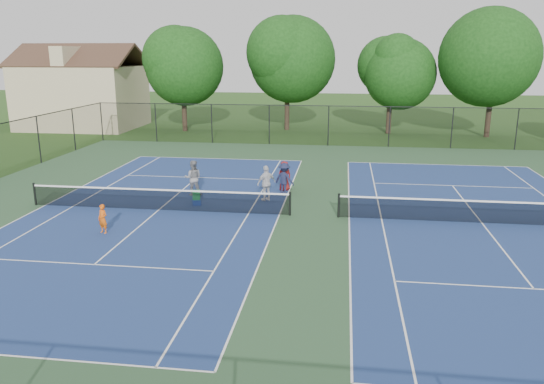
# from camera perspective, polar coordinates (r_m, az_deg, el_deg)

# --- Properties ---
(ground) EXTENTS (140.00, 140.00, 0.00)m
(ground) POSITION_cam_1_polar(r_m,az_deg,el_deg) (23.09, 4.53, -2.63)
(ground) COLOR #234716
(ground) RESTS_ON ground
(court_pad) EXTENTS (36.00, 36.00, 0.01)m
(court_pad) POSITION_cam_1_polar(r_m,az_deg,el_deg) (23.09, 4.54, -2.62)
(court_pad) COLOR #2E502D
(court_pad) RESTS_ON ground
(tennis_court_left) EXTENTS (12.00, 23.83, 1.07)m
(tennis_court_left) POSITION_cam_1_polar(r_m,az_deg,el_deg) (24.43, -12.08, -1.70)
(tennis_court_left) COLOR navy
(tennis_court_left) RESTS_ON ground
(tennis_court_right) EXTENTS (12.00, 23.83, 1.07)m
(tennis_court_right) POSITION_cam_1_polar(r_m,az_deg,el_deg) (23.76, 21.66, -2.91)
(tennis_court_right) COLOR navy
(tennis_court_right) RESTS_ON ground
(perimeter_fence) EXTENTS (36.08, 36.08, 3.02)m
(perimeter_fence) POSITION_cam_1_polar(r_m,az_deg,el_deg) (22.66, 4.62, 1.23)
(perimeter_fence) COLOR black
(perimeter_fence) RESTS_ON ground
(tree_back_a) EXTENTS (6.80, 6.80, 9.15)m
(tree_back_a) POSITION_cam_1_polar(r_m,az_deg,el_deg) (48.13, -9.63, 13.63)
(tree_back_a) COLOR #2D2116
(tree_back_a) RESTS_ON ground
(tree_back_b) EXTENTS (7.60, 7.60, 10.03)m
(tree_back_b) POSITION_cam_1_polar(r_m,az_deg,el_deg) (48.27, 1.67, 14.49)
(tree_back_b) COLOR #2D2116
(tree_back_b) RESTS_ON ground
(tree_back_c) EXTENTS (6.00, 6.00, 8.40)m
(tree_back_c) POSITION_cam_1_polar(r_m,az_deg,el_deg) (47.17, 12.74, 12.78)
(tree_back_c) COLOR #2D2116
(tree_back_c) RESTS_ON ground
(tree_back_d) EXTENTS (7.80, 7.80, 10.37)m
(tree_back_d) POSITION_cam_1_polar(r_m,az_deg,el_deg) (47.50, 22.87, 13.64)
(tree_back_d) COLOR #2D2116
(tree_back_d) RESTS_ON ground
(clapboard_house) EXTENTS (10.80, 8.10, 7.65)m
(clapboard_house) POSITION_cam_1_polar(r_m,az_deg,el_deg) (52.97, -19.71, 9.89)
(clapboard_house) COLOR tan
(clapboard_house) RESTS_ON ground
(child_player) EXTENTS (0.50, 0.42, 1.17)m
(child_player) POSITION_cam_1_polar(r_m,az_deg,el_deg) (21.81, -17.75, -2.77)
(child_player) COLOR #E0580E
(child_player) RESTS_ON ground
(instructor) EXTENTS (0.96, 0.81, 1.76)m
(instructor) POSITION_cam_1_polar(r_m,az_deg,el_deg) (26.47, -8.48, 1.51)
(instructor) COLOR gray
(instructor) RESTS_ON ground
(bystander_a) EXTENTS (1.04, 0.97, 1.71)m
(bystander_a) POSITION_cam_1_polar(r_m,az_deg,el_deg) (25.24, -0.61, 0.96)
(bystander_a) COLOR silver
(bystander_a) RESTS_ON ground
(bystander_b) EXTENTS (1.19, 0.98, 1.61)m
(bystander_b) POSITION_cam_1_polar(r_m,az_deg,el_deg) (26.34, 1.34, 1.43)
(bystander_b) COLOR #1A1E3A
(bystander_b) RESTS_ON ground
(bystander_c) EXTENTS (0.89, 0.81, 1.53)m
(bystander_c) POSITION_cam_1_polar(r_m,az_deg,el_deg) (27.08, 1.34, 1.73)
(bystander_c) COLOR maroon
(bystander_c) RESTS_ON ground
(ball_crate) EXTENTS (0.47, 0.41, 0.27)m
(ball_crate) POSITION_cam_1_polar(r_m,az_deg,el_deg) (24.89, -8.11, -1.11)
(ball_crate) COLOR #163897
(ball_crate) RESTS_ON ground
(ball_hopper) EXTENTS (0.40, 0.35, 0.43)m
(ball_hopper) POSITION_cam_1_polar(r_m,az_deg,el_deg) (24.80, -8.14, -0.33)
(ball_hopper) COLOR green
(ball_hopper) RESTS_ON ball_crate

